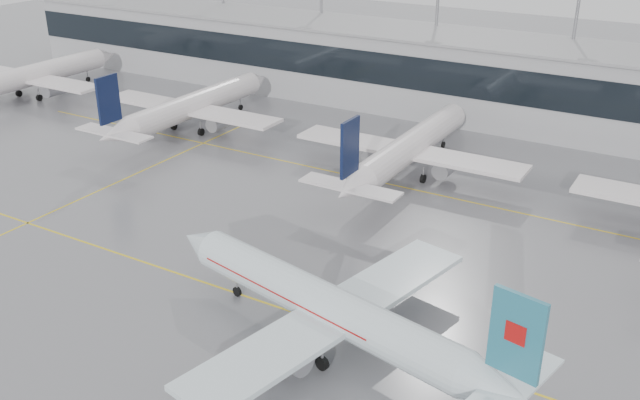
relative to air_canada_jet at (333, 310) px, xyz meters
The scene contains 12 objects.
ground 10.91m from the air_canada_jet, 164.80° to the left, with size 320.00×320.00×0.00m, color slate.
taxi_line_main 10.90m from the air_canada_jet, 164.80° to the left, with size 120.00×0.25×0.01m, color yellow.
taxi_line_north 34.36m from the air_canada_jet, 106.90° to the left, with size 120.00×0.25×0.01m, color yellow.
taxi_line_cross 43.83m from the air_canada_jet, 156.10° to the left, with size 0.25×60.00×0.01m, color yellow.
terminal 65.50m from the air_canada_jet, 98.73° to the left, with size 180.00×15.00×12.00m, color #9E9EA2.
terminal_glass 58.14m from the air_canada_jet, 99.86° to the left, with size 180.00×0.20×5.00m, color black.
terminal_roof 66.02m from the air_canada_jet, 98.73° to the left, with size 182.00×16.00×0.40m, color gray.
light_masts 72.06m from the air_canada_jet, 98.00° to the left, with size 156.40×1.00×22.60m.
air_canada_jet is the anchor object (origin of this frame).
parked_jet_a 87.83m from the air_canada_jet, 155.52° to the left, with size 29.64×36.96×11.72m.
parked_jet_b 57.82m from the air_canada_jet, 141.00° to the left, with size 29.64×36.96×11.72m.
parked_jet_c 37.72m from the air_canada_jet, 105.27° to the left, with size 29.64×36.96×11.72m.
Camera 1 is at (33.06, -43.69, 34.16)m, focal length 40.00 mm.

